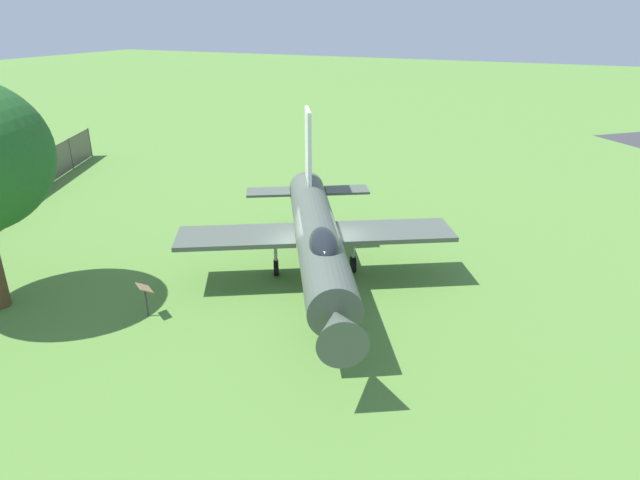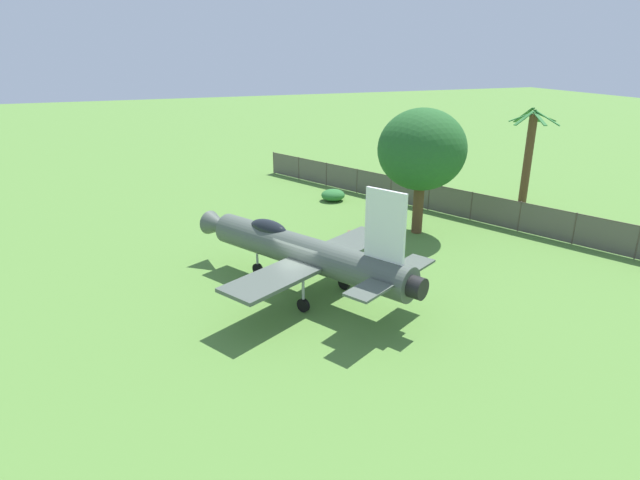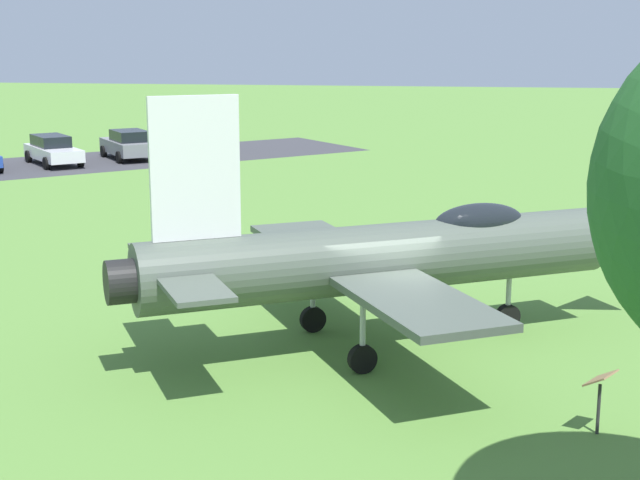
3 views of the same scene
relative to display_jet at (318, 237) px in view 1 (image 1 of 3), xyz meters
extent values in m
plane|color=#568438|center=(-0.28, -0.16, -2.05)|extent=(200.00, 200.00, 0.00)
cylinder|color=#4C564C|center=(-0.28, -0.16, -0.06)|extent=(10.07, 6.62, 1.48)
cone|color=#4C564C|center=(4.91, 2.80, -0.06)|extent=(2.02, 1.89, 1.26)
cylinder|color=black|center=(-5.16, -2.95, -0.06)|extent=(0.96, 1.07, 0.89)
ellipsoid|color=black|center=(1.77, 1.01, 0.58)|extent=(2.36, 1.87, 0.84)
cube|color=white|center=(-3.83, -2.19, 2.11)|extent=(1.63, 1.01, 2.85)
cube|color=#4C564C|center=(-2.14, 2.01, -0.24)|extent=(3.76, 4.56, 0.16)
cube|color=#4C564C|center=(0.64, -2.86, -0.24)|extent=(3.76, 4.56, 0.16)
cube|color=#4C564C|center=(-5.01, -0.97, 0.09)|extent=(1.85, 2.11, 0.10)
cube|color=#4C564C|center=(-3.38, -3.83, 0.09)|extent=(1.85, 2.11, 0.10)
cylinder|color=#A5A8AD|center=(2.52, 1.44, -0.98)|extent=(0.12, 0.12, 1.54)
cylinder|color=black|center=(2.52, 1.44, -1.75)|extent=(0.61, 0.45, 0.60)
cylinder|color=#A5A8AD|center=(-1.93, 0.56, -0.98)|extent=(0.12, 0.12, 1.54)
cylinder|color=black|center=(-1.93, 0.56, -1.75)|extent=(0.61, 0.45, 0.60)
cylinder|color=#A5A8AD|center=(-0.50, -1.95, -0.98)|extent=(0.12, 0.12, 1.54)
cylinder|color=black|center=(-0.50, -1.95, -1.75)|extent=(0.61, 0.45, 0.60)
cylinder|color=#4C4238|center=(-11.27, -22.09, -1.10)|extent=(0.08, 0.08, 1.90)
cylinder|color=#4C4238|center=(-8.35, -20.69, -1.10)|extent=(0.08, 0.08, 1.90)
cylinder|color=#4C4238|center=(-5.43, -19.30, -1.10)|extent=(0.08, 0.08, 1.90)
cylinder|color=#4C4238|center=(-2.52, -17.90, -1.10)|extent=(0.08, 0.08, 1.90)
cylinder|color=#333333|center=(3.85, -4.26, -1.60)|extent=(0.06, 0.06, 0.90)
cube|color=olive|center=(3.85, -4.26, -1.03)|extent=(0.65, 0.72, 0.25)
camera|label=1|loc=(15.48, 7.12, 7.03)|focal=30.68mm
camera|label=2|loc=(-20.95, 6.89, 8.65)|focal=29.47mm
camera|label=3|loc=(1.47, -20.04, 4.76)|focal=53.06mm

